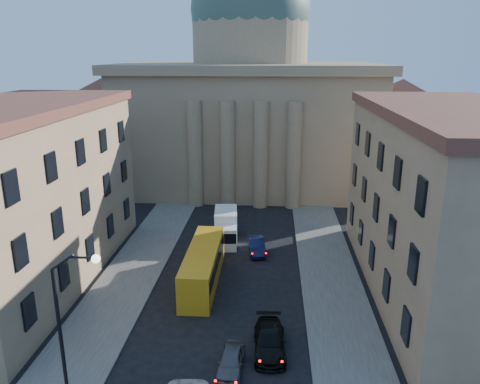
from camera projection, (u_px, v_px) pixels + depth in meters
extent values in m
cube|color=#4F4C48|center=(111.00, 305.00, 35.29)|extent=(5.00, 60.00, 0.15)
cube|color=#4F4C48|center=(339.00, 314.00, 34.15)|extent=(5.00, 60.00, 0.15)
cube|color=#837151|center=(250.00, 126.00, 68.79)|extent=(34.00, 26.00, 16.00)
cube|color=#837151|center=(250.00, 67.00, 66.39)|extent=(35.50, 27.50, 1.20)
cylinder|color=#837151|center=(250.00, 41.00, 65.36)|extent=(16.00, 16.00, 8.00)
sphere|color=#445C4F|center=(250.00, 10.00, 64.22)|extent=(16.40, 16.40, 16.40)
cube|color=#837151|center=(107.00, 144.00, 69.00)|extent=(13.00, 13.00, 11.00)
cone|color=brown|center=(103.00, 92.00, 66.86)|extent=(26.02, 26.02, 4.00)
cube|color=#837151|center=(397.00, 148.00, 66.18)|extent=(13.00, 13.00, 11.00)
cone|color=brown|center=(402.00, 94.00, 64.04)|extent=(26.02, 26.02, 4.00)
cylinder|color=#837151|center=(195.00, 154.00, 57.00)|extent=(1.80, 1.80, 13.00)
cylinder|color=#837151|center=(228.00, 155.00, 56.73)|extent=(1.80, 1.80, 13.00)
cylinder|color=#837151|center=(261.00, 155.00, 56.46)|extent=(1.80, 1.80, 13.00)
cylinder|color=#837151|center=(294.00, 156.00, 56.19)|extent=(1.80, 1.80, 13.00)
cube|color=tan|center=(18.00, 200.00, 37.71)|extent=(11.00, 26.00, 14.00)
cube|color=brown|center=(5.00, 108.00, 35.63)|extent=(11.60, 26.60, 0.80)
cube|color=tan|center=(451.00, 209.00, 35.42)|extent=(11.00, 26.00, 14.00)
cube|color=brown|center=(464.00, 112.00, 33.34)|extent=(11.60, 26.60, 0.80)
cylinder|color=black|center=(61.00, 338.00, 24.54)|extent=(0.20, 0.20, 8.00)
cylinder|color=black|center=(62.00, 262.00, 23.26)|extent=(1.30, 0.12, 0.96)
cylinder|color=black|center=(81.00, 257.00, 23.11)|extent=(1.30, 0.12, 0.12)
sphere|color=white|center=(96.00, 259.00, 23.07)|extent=(0.44, 0.44, 0.44)
imported|color=black|center=(270.00, 341.00, 29.87)|extent=(2.19, 4.99, 1.43)
imported|color=#4F4E54|center=(231.00, 361.00, 28.03)|extent=(1.65, 3.73, 1.25)
imported|color=black|center=(257.00, 246.00, 44.62)|extent=(1.99, 4.30, 1.37)
cube|color=orange|center=(203.00, 266.00, 38.59)|extent=(2.41, 10.59, 2.98)
cube|color=black|center=(203.00, 260.00, 38.45)|extent=(2.47, 10.01, 1.06)
cylinder|color=black|center=(183.00, 300.00, 35.26)|extent=(0.29, 0.96, 0.96)
cylinder|color=black|center=(209.00, 301.00, 35.13)|extent=(0.29, 0.96, 0.96)
cylinder|color=black|center=(199.00, 257.00, 42.62)|extent=(0.29, 0.96, 0.96)
cylinder|color=black|center=(220.00, 258.00, 42.49)|extent=(0.29, 0.96, 0.96)
cube|color=white|center=(226.00, 237.00, 45.56)|extent=(2.34, 2.42, 2.24)
cube|color=black|center=(225.00, 239.00, 44.45)|extent=(2.06, 0.29, 1.03)
cube|color=white|center=(226.00, 223.00, 47.83)|extent=(2.58, 4.10, 2.90)
cylinder|color=black|center=(216.00, 245.00, 45.39)|extent=(0.33, 0.86, 0.84)
cylinder|color=black|center=(235.00, 245.00, 45.42)|extent=(0.33, 0.86, 0.84)
cylinder|color=black|center=(217.00, 231.00, 48.97)|extent=(0.33, 0.86, 0.84)
cylinder|color=black|center=(235.00, 231.00, 49.00)|extent=(0.33, 0.86, 0.84)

